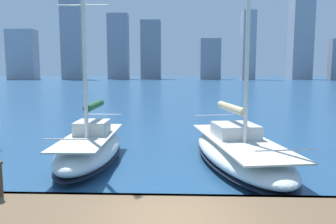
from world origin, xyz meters
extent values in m
cube|color=brown|center=(0.00, 0.00, 0.55)|extent=(28.00, 2.80, 0.10)
cube|color=#473828|center=(0.00, -1.32, 0.55)|extent=(28.00, 0.16, 0.10)
cylinder|color=#473828|center=(0.00, -1.15, 0.25)|extent=(0.28, 0.28, 0.50)
cube|color=#9BA0AA|center=(-60.67, -162.59, 24.57)|extent=(9.99, 10.11, 49.14)
cube|color=#9EA3AD|center=(-33.02, -155.12, 16.29)|extent=(6.12, 8.82, 32.57)
cube|color=gray|center=(-15.31, -161.05, 10.03)|extent=(9.98, 11.52, 20.06)
cube|color=gray|center=(15.02, -167.55, 15.07)|extent=(10.10, 10.13, 30.14)
cube|color=#90959F|center=(31.54, -163.27, 16.59)|extent=(10.41, 6.22, 33.18)
cube|color=#9196A1|center=(54.06, -159.51, 22.78)|extent=(9.61, 9.24, 45.56)
cube|color=#A2A7B1|center=(78.51, -156.10, 12.27)|extent=(13.78, 7.59, 24.55)
ellipsoid|color=white|center=(-2.58, -6.31, 0.51)|extent=(4.13, 8.91, 1.02)
ellipsoid|color=black|center=(-2.58, -6.31, 0.23)|extent=(4.15, 8.96, 0.10)
cube|color=beige|center=(-2.58, -6.31, 1.05)|extent=(3.47, 7.82, 0.06)
cube|color=silver|center=(-2.50, -6.82, 1.35)|extent=(1.96, 2.13, 0.55)
cylinder|color=silver|center=(-2.68, -5.68, 6.41)|extent=(0.16, 0.16, 10.67)
cylinder|color=silver|center=(-2.40, -7.46, 2.13)|extent=(0.69, 3.58, 0.12)
cylinder|color=#C6B284|center=(-2.40, -7.46, 2.25)|extent=(0.84, 3.32, 0.32)
cylinder|color=silver|center=(-3.20, -2.42, 1.57)|extent=(1.81, 0.33, 0.04)
cylinder|color=silver|center=(-1.97, -10.12, 1.57)|extent=(2.09, 0.37, 0.04)
ellipsoid|color=white|center=(3.64, -6.46, 0.55)|extent=(2.40, 6.89, 1.10)
ellipsoid|color=black|center=(3.64, -6.46, 0.25)|extent=(2.41, 6.92, 0.10)
cube|color=beige|center=(3.64, -6.46, 1.13)|extent=(1.98, 6.06, 0.06)
cube|color=silver|center=(3.66, -6.87, 1.44)|extent=(1.37, 1.54, 0.55)
cylinder|color=silver|center=(3.63, -5.95, 5.51)|extent=(0.16, 0.16, 8.70)
cylinder|color=silver|center=(3.63, -5.95, 6.38)|extent=(2.00, 0.10, 0.05)
cylinder|color=silver|center=(3.67, -7.38, 2.21)|extent=(0.19, 2.87, 0.12)
cylinder|color=#1E5633|center=(3.67, -7.38, 2.33)|extent=(0.39, 2.65, 0.32)
cylinder|color=silver|center=(3.57, -3.32, 1.65)|extent=(1.45, 0.08, 0.04)
cylinder|color=silver|center=(3.72, -9.54, 1.65)|extent=(1.67, 0.08, 0.04)
camera|label=1|loc=(-0.13, 6.98, 3.83)|focal=35.00mm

